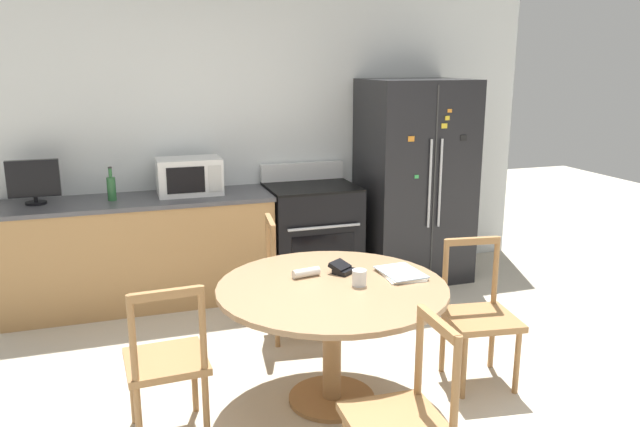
% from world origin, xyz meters
% --- Properties ---
extents(ground_plane, '(14.00, 14.00, 0.00)m').
position_xyz_m(ground_plane, '(0.00, 0.00, 0.00)').
color(ground_plane, beige).
extents(back_wall, '(5.20, 0.10, 2.60)m').
position_xyz_m(back_wall, '(0.00, 2.65, 1.30)').
color(back_wall, silver).
rests_on(back_wall, ground_plane).
extents(kitchen_counter, '(2.16, 0.64, 0.90)m').
position_xyz_m(kitchen_counter, '(-1.13, 2.29, 0.45)').
color(kitchen_counter, '#AD7F4C').
rests_on(kitchen_counter, ground_plane).
extents(refrigerator, '(0.93, 0.78, 1.83)m').
position_xyz_m(refrigerator, '(1.32, 2.20, 0.92)').
color(refrigerator, black).
rests_on(refrigerator, ground_plane).
extents(oven_range, '(0.78, 0.68, 1.08)m').
position_xyz_m(oven_range, '(0.35, 2.26, 0.47)').
color(oven_range, black).
rests_on(oven_range, ground_plane).
extents(microwave, '(0.53, 0.35, 0.30)m').
position_xyz_m(microwave, '(-0.70, 2.34, 1.05)').
color(microwave, white).
rests_on(microwave, kitchen_counter).
extents(countertop_tv, '(0.38, 0.16, 0.35)m').
position_xyz_m(countertop_tv, '(-1.90, 2.33, 1.09)').
color(countertop_tv, black).
rests_on(countertop_tv, kitchen_counter).
extents(counter_bottle, '(0.07, 0.07, 0.27)m').
position_xyz_m(counter_bottle, '(-1.33, 2.29, 1.00)').
color(counter_bottle, '#2D6B38').
rests_on(counter_bottle, kitchen_counter).
extents(dining_table, '(1.34, 1.34, 0.73)m').
position_xyz_m(dining_table, '(-0.15, 0.31, 0.61)').
color(dining_table, '#997551').
rests_on(dining_table, ground_plane).
extents(dining_chair_near, '(0.43, 0.43, 0.90)m').
position_xyz_m(dining_chair_near, '(-0.16, -0.64, 0.43)').
color(dining_chair_near, '#9E7042').
rests_on(dining_chair_near, ground_plane).
extents(dining_chair_right, '(0.47, 0.47, 0.90)m').
position_xyz_m(dining_chair_right, '(0.81, 0.26, 0.43)').
color(dining_chair_right, '#9E7042').
rests_on(dining_chair_right, ground_plane).
extents(dining_chair_far, '(0.47, 0.47, 0.90)m').
position_xyz_m(dining_chair_far, '(-0.11, 1.27, 0.43)').
color(dining_chair_far, '#9E7042').
rests_on(dining_chair_far, ground_plane).
extents(dining_chair_left, '(0.44, 0.44, 0.90)m').
position_xyz_m(dining_chair_left, '(-1.10, 0.24, 0.43)').
color(dining_chair_left, '#9E7042').
rests_on(dining_chair_left, ground_plane).
extents(candle_glass, '(0.08, 0.08, 0.09)m').
position_xyz_m(candle_glass, '(0.00, 0.26, 0.77)').
color(candle_glass, silver).
rests_on(candle_glass, dining_table).
extents(folded_napkin, '(0.17, 0.08, 0.05)m').
position_xyz_m(folded_napkin, '(-0.25, 0.50, 0.76)').
color(folded_napkin, silver).
rests_on(folded_napkin, dining_table).
extents(wallet, '(0.17, 0.17, 0.07)m').
position_xyz_m(wallet, '(-0.02, 0.50, 0.76)').
color(wallet, black).
rests_on(wallet, dining_table).
extents(mail_stack, '(0.25, 0.32, 0.02)m').
position_xyz_m(mail_stack, '(0.30, 0.35, 0.75)').
color(mail_stack, white).
rests_on(mail_stack, dining_table).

